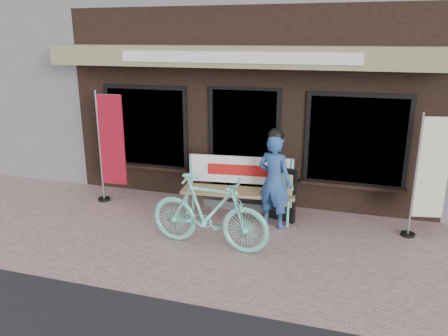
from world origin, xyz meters
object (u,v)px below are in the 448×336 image
(person, at_px, (274,179))
(nobori_cream, at_px, (429,175))
(bicycle, at_px, (209,212))
(nobori_red, at_px, (110,146))
(menu_stand, at_px, (283,194))
(bench, at_px, (239,183))

(person, bearing_deg, nobori_cream, 23.70)
(nobori_cream, bearing_deg, person, 175.81)
(bicycle, height_order, nobori_red, nobori_red)
(nobori_cream, height_order, menu_stand, nobori_cream)
(bicycle, relative_size, nobori_cream, 0.94)
(bench, distance_m, bicycle, 1.30)
(menu_stand, bearing_deg, person, -90.82)
(person, relative_size, nobori_red, 0.79)
(nobori_cream, xyz_separation_m, menu_stand, (-2.24, -0.01, -0.55))
(person, distance_m, nobori_red, 3.19)
(bicycle, bearing_deg, nobori_cream, -62.51)
(bench, relative_size, bicycle, 1.06)
(bench, bearing_deg, menu_stand, -4.49)
(person, distance_m, nobori_cream, 2.37)
(nobori_red, xyz_separation_m, menu_stand, (3.27, 0.05, -0.62))
(menu_stand, bearing_deg, nobori_cream, 19.93)
(nobori_cream, bearing_deg, menu_stand, 169.10)
(nobori_red, height_order, menu_stand, nobori_red)
(nobori_cream, bearing_deg, bench, 169.47)
(bicycle, xyz_separation_m, menu_stand, (0.89, 1.32, -0.08))
(bicycle, bearing_deg, bench, -0.94)
(bench, xyz_separation_m, person, (0.66, -0.25, 0.20))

